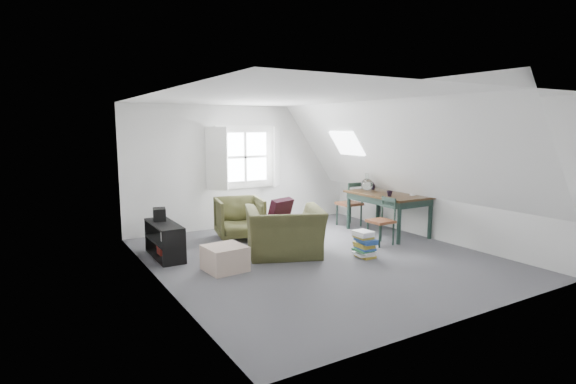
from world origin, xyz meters
TOP-DOWN VIEW (x-y plane):
  - floor at (0.00, 0.00)m, footprint 5.50×5.50m
  - ceiling at (0.00, 0.00)m, footprint 5.50×5.50m
  - wall_back at (0.00, 2.75)m, footprint 5.00×0.00m
  - wall_front at (0.00, -2.75)m, footprint 5.00×0.00m
  - wall_left at (-2.50, 0.00)m, footprint 0.00×5.50m
  - wall_right at (2.50, 0.00)m, footprint 0.00×5.50m
  - slope_left at (-1.55, 0.00)m, footprint 3.19×5.50m
  - slope_right at (1.55, 0.00)m, footprint 3.19×5.50m
  - dormer_window at (0.00, 2.68)m, footprint 1.71×0.35m
  - skylight at (1.55, 1.30)m, footprint 0.35×0.75m
  - armchair_near at (-0.43, 0.35)m, footprint 1.51×1.42m
  - armchair_far at (-0.58, 1.75)m, footprint 0.99×1.01m
  - throw_pillow at (-0.43, 0.50)m, footprint 0.50×0.38m
  - ottoman at (-1.56, 0.15)m, footprint 0.59×0.59m
  - dining_table at (2.06, 0.64)m, footprint 0.96×1.59m
  - demijohn at (1.91, 1.09)m, footprint 0.24×0.24m
  - vase_twigs at (2.16, 1.19)m, footprint 0.07×0.08m
  - cup at (1.81, 0.34)m, footprint 0.14×0.14m
  - paper_box at (2.26, 0.19)m, footprint 0.12×0.10m
  - dining_chair_far at (1.86, 1.53)m, footprint 0.44×0.44m
  - dining_chair_near at (1.41, 0.09)m, footprint 0.39×0.39m
  - media_shelf at (-2.12, 1.23)m, footprint 0.36×1.08m
  - electronics_box at (-2.12, 1.51)m, footprint 0.25×0.31m
  - magazine_stack at (0.62, -0.38)m, footprint 0.32×0.38m

SIDE VIEW (x-z plane):
  - floor at x=0.00m, z-range 0.00..0.00m
  - armchair_near at x=-0.43m, z-range -0.39..0.39m
  - armchair_far at x=-0.58m, z-range -0.39..0.39m
  - ottoman at x=-1.56m, z-range 0.00..0.36m
  - magazine_stack at x=0.62m, z-range 0.00..0.43m
  - media_shelf at x=-2.12m, z-range -0.03..0.53m
  - dining_chair_near at x=1.41m, z-range 0.02..0.85m
  - dining_chair_far at x=1.86m, z-range 0.02..0.96m
  - electronics_box at x=-2.12m, z-range 0.54..0.76m
  - dining_table at x=2.06m, z-range 0.29..1.09m
  - throw_pillow at x=-0.43m, z-range 0.47..0.92m
  - cup at x=1.81m, z-range 0.75..0.85m
  - paper_box at x=2.26m, z-range 0.80..0.83m
  - vase_twigs at x=2.16m, z-range 0.64..1.22m
  - demijohn at x=1.91m, z-range 0.77..1.11m
  - wall_back at x=0.00m, z-range -1.25..3.75m
  - wall_front at x=0.00m, z-range -1.25..3.75m
  - wall_left at x=-2.50m, z-range -1.50..4.00m
  - wall_right at x=2.50m, z-range -1.50..4.00m
  - dormer_window at x=0.00m, z-range 0.80..2.10m
  - skylight at x=1.55m, z-range 1.51..1.98m
  - slope_left at x=-1.55m, z-range -0.47..4.02m
  - slope_right at x=1.55m, z-range -0.47..4.02m
  - ceiling at x=0.00m, z-range 2.50..2.50m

